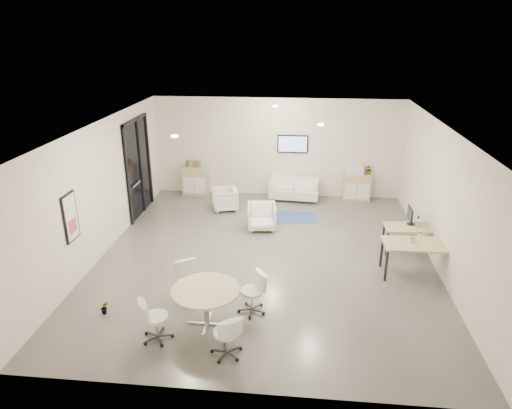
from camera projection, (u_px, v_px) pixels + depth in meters
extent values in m
cube|color=#53514C|center=(265.00, 271.00, 11.34)|extent=(8.00, 9.00, 0.80)
cube|color=white|center=(267.00, 109.00, 9.89)|extent=(8.00, 9.00, 0.80)
cube|color=beige|center=(278.00, 145.00, 15.15)|extent=(8.00, 0.80, 3.20)
cube|color=beige|center=(236.00, 321.00, 6.07)|extent=(8.00, 0.80, 3.20)
cube|color=beige|center=(85.00, 189.00, 11.03)|extent=(0.80, 9.00, 3.20)
cube|color=beige|center=(462.00, 202.00, 10.20)|extent=(0.80, 9.00, 3.20)
cube|color=black|center=(138.00, 167.00, 13.37)|extent=(0.02, 1.90, 2.85)
cube|color=black|center=(134.00, 120.00, 12.86)|extent=(0.06, 1.90, 0.08)
cube|color=black|center=(128.00, 176.00, 12.52)|extent=(0.06, 0.08, 2.85)
cube|color=black|center=(149.00, 159.00, 14.21)|extent=(0.06, 0.08, 2.85)
cube|color=black|center=(141.00, 166.00, 13.50)|extent=(0.06, 0.07, 2.85)
cube|color=#B2B2B7|center=(136.00, 184.00, 13.08)|extent=(0.04, 0.60, 0.05)
cube|color=black|center=(70.00, 217.00, 9.52)|extent=(0.04, 0.54, 1.04)
cube|color=white|center=(71.00, 217.00, 9.52)|extent=(0.01, 0.46, 0.96)
cube|color=#D03A59|center=(73.00, 226.00, 9.59)|extent=(0.01, 0.32, 0.30)
cube|color=black|center=(293.00, 144.00, 14.65)|extent=(0.98, 0.05, 0.58)
cube|color=#8EB4F5|center=(293.00, 144.00, 14.62)|extent=(0.90, 0.01, 0.50)
cylinder|color=#FFEAC6|center=(175.00, 136.00, 9.28)|extent=(0.14, 0.14, 0.03)
cylinder|color=#FFEAC6|center=(321.00, 125.00, 10.39)|extent=(0.14, 0.14, 0.03)
cylinder|color=#FFEAC6|center=(275.00, 106.00, 12.82)|extent=(0.14, 0.14, 0.03)
cube|color=tan|center=(196.00, 181.00, 15.22)|extent=(0.84, 0.42, 0.94)
cube|color=white|center=(188.00, 185.00, 15.08)|extent=(0.35, 0.02, 0.57)
cube|color=white|center=(200.00, 185.00, 15.04)|extent=(0.35, 0.02, 0.57)
cube|color=tan|center=(356.00, 187.00, 14.74)|extent=(0.88, 0.41, 0.88)
cube|color=white|center=(351.00, 191.00, 14.60)|extent=(0.37, 0.02, 0.53)
cube|color=white|center=(363.00, 192.00, 14.56)|extent=(0.37, 0.02, 0.53)
cube|color=red|center=(187.00, 164.00, 15.04)|extent=(0.04, 0.14, 0.22)
cube|color=#337FCC|center=(189.00, 164.00, 15.03)|extent=(0.04, 0.14, 0.22)
cube|color=gold|center=(191.00, 164.00, 15.03)|extent=(0.04, 0.14, 0.22)
cube|color=#4CB24C|center=(193.00, 164.00, 15.02)|extent=(0.04, 0.14, 0.22)
cube|color=#CC6619|center=(194.00, 164.00, 15.01)|extent=(0.04, 0.14, 0.22)
cube|color=purple|center=(196.00, 164.00, 15.01)|extent=(0.04, 0.14, 0.22)
cube|color=#E54C7F|center=(198.00, 164.00, 15.00)|extent=(0.04, 0.14, 0.22)
cube|color=teal|center=(200.00, 164.00, 15.00)|extent=(0.04, 0.14, 0.22)
cube|color=white|center=(355.00, 170.00, 14.54)|extent=(0.51, 0.45, 0.26)
cube|color=white|center=(355.00, 165.00, 14.49)|extent=(0.38, 0.34, 0.06)
cube|color=silver|center=(294.00, 192.00, 14.81)|extent=(1.63, 0.91, 0.29)
cube|color=silver|center=(295.00, 181.00, 14.99)|extent=(1.58, 0.31, 0.29)
cube|color=silver|center=(272.00, 187.00, 14.82)|extent=(0.20, 0.79, 0.59)
cube|color=silver|center=(316.00, 189.00, 14.69)|extent=(0.20, 0.79, 0.59)
cube|color=navy|center=(292.00, 217.00, 13.49)|extent=(1.40, 0.97, 0.01)
imported|color=silver|center=(225.00, 198.00, 13.95)|extent=(0.85, 0.88, 0.74)
imported|color=silver|center=(262.00, 215.00, 12.60)|extent=(0.85, 0.81, 0.79)
cube|color=tan|center=(412.00, 227.00, 11.19)|extent=(1.37, 0.76, 0.04)
cube|color=black|center=(387.00, 244.00, 11.11)|extent=(0.05, 0.05, 0.65)
cube|color=black|center=(439.00, 246.00, 10.99)|extent=(0.05, 0.05, 0.65)
cube|color=black|center=(383.00, 234.00, 11.63)|extent=(0.05, 0.05, 0.65)
cube|color=black|center=(433.00, 236.00, 11.52)|extent=(0.05, 0.05, 0.65)
cube|color=tan|center=(418.00, 244.00, 10.08)|extent=(1.54, 0.80, 0.04)
cube|color=black|center=(386.00, 266.00, 9.99)|extent=(0.05, 0.05, 0.75)
cube|color=black|center=(453.00, 269.00, 9.86)|extent=(0.05, 0.05, 0.75)
cube|color=black|center=(382.00, 252.00, 10.59)|extent=(0.05, 0.05, 0.75)
cube|color=black|center=(444.00, 255.00, 10.46)|extent=(0.05, 0.05, 0.75)
cylinder|color=black|center=(411.00, 224.00, 11.32)|extent=(0.20, 0.20, 0.02)
cube|color=black|center=(411.00, 219.00, 11.27)|extent=(0.04, 0.03, 0.24)
cube|color=black|center=(410.00, 214.00, 11.22)|extent=(0.03, 0.50, 0.32)
cylinder|color=tan|center=(205.00, 290.00, 8.37)|extent=(1.26, 1.26, 0.04)
cylinder|color=#B2B2B7|center=(206.00, 308.00, 8.50)|extent=(0.10, 0.10, 0.73)
cube|color=#B2B2B7|center=(207.00, 324.00, 8.63)|extent=(0.74, 0.06, 0.03)
cube|color=#B2B2B7|center=(207.00, 324.00, 8.63)|extent=(0.06, 0.74, 0.03)
imported|color=#3F7F3F|center=(369.00, 170.00, 14.49)|extent=(0.29, 0.33, 0.25)
imported|color=#3F7F3F|center=(105.00, 311.00, 8.94)|extent=(0.24, 0.31, 0.12)
imported|color=white|center=(412.00, 240.00, 10.11)|extent=(0.13, 0.12, 0.11)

